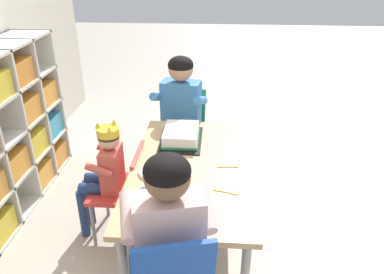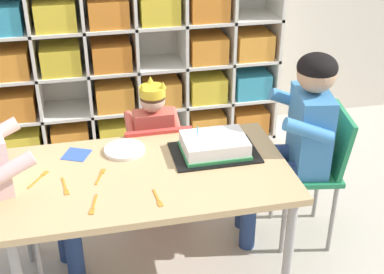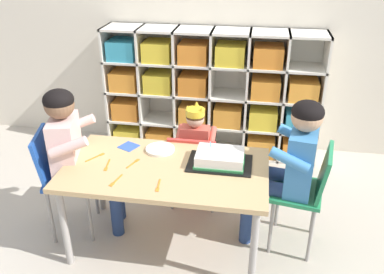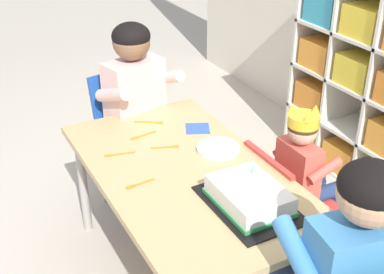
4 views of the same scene
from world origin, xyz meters
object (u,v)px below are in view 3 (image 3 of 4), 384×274
object	(u,v)px
adult_helper_seated	(75,147)
guest_at_table_side	(291,159)
fork_at_table_front_edge	(107,166)
fork_scattered_mid_table	(115,181)
classroom_chair_blue	(194,163)
child_with_crown	(196,141)
classroom_chair_adult_side	(61,172)
fork_near_cake_tray	(134,163)
paper_plate_stack	(160,149)
fork_beside_plate_stack	(96,157)
birthday_cake_on_tray	(220,159)
activity_table	(166,175)
fork_by_napkin	(158,186)
classroom_chair_guest_side	(307,188)

from	to	relation	value
adult_helper_seated	guest_at_table_side	world-z (taller)	adult_helper_seated
fork_at_table_front_edge	fork_scattered_mid_table	world-z (taller)	same
classroom_chair_blue	child_with_crown	xyz separation A→B (m)	(0.00, 0.11, 0.14)
child_with_crown	classroom_chair_adult_side	world-z (taller)	child_with_crown
fork_scattered_mid_table	fork_near_cake_tray	bearing A→B (deg)	1.48
classroom_chair_adult_side	fork_scattered_mid_table	distance (m)	0.56
paper_plate_stack	fork_beside_plate_stack	bearing A→B (deg)	-158.24
child_with_crown	birthday_cake_on_tray	size ratio (longest dim) A/B	2.03
classroom_chair_blue	birthday_cake_on_tray	bearing A→B (deg)	122.26
activity_table	child_with_crown	size ratio (longest dim) A/B	1.55
fork_scattered_mid_table	fork_beside_plate_stack	bearing A→B (deg)	53.21
fork_beside_plate_stack	birthday_cake_on_tray	bearing A→B (deg)	126.10
classroom_chair_blue	fork_by_napkin	size ratio (longest dim) A/B	4.92
classroom_chair_adult_side	guest_at_table_side	bearing A→B (deg)	-99.69
child_with_crown	fork_at_table_front_edge	distance (m)	0.78
birthday_cake_on_tray	fork_beside_plate_stack	world-z (taller)	birthday_cake_on_tray
classroom_chair_adult_side	fork_near_cake_tray	bearing A→B (deg)	-106.55
activity_table	fork_beside_plate_stack	distance (m)	0.48
adult_helper_seated	paper_plate_stack	xyz separation A→B (m)	(0.54, 0.14, -0.05)
classroom_chair_blue	fork_scattered_mid_table	distance (m)	0.79
activity_table	child_with_crown	bearing A→B (deg)	79.39
guest_at_table_side	fork_at_table_front_edge	world-z (taller)	guest_at_table_side
paper_plate_stack	fork_near_cake_tray	bearing A→B (deg)	-123.55
fork_near_cake_tray	adult_helper_seated	bearing A→B (deg)	-76.98
adult_helper_seated	fork_by_napkin	world-z (taller)	adult_helper_seated
activity_table	fork_beside_plate_stack	xyz separation A→B (m)	(-0.48, 0.05, 0.06)
child_with_crown	fork_by_napkin	world-z (taller)	child_with_crown
guest_at_table_side	birthday_cake_on_tray	size ratio (longest dim) A/B	2.58
birthday_cake_on_tray	fork_scattered_mid_table	world-z (taller)	birthday_cake_on_tray
guest_at_table_side	adult_helper_seated	bearing A→B (deg)	-76.91
child_with_crown	fork_near_cake_tray	world-z (taller)	child_with_crown
classroom_chair_guest_side	fork_scattered_mid_table	size ratio (longest dim) A/B	5.41
fork_beside_plate_stack	fork_near_cake_tray	xyz separation A→B (m)	(0.27, -0.04, 0.00)
classroom_chair_blue	fork_at_table_front_edge	distance (m)	0.73
adult_helper_seated	fork_at_table_front_edge	bearing A→B (deg)	-127.92
paper_plate_stack	fork_beside_plate_stack	xyz separation A→B (m)	(-0.39, -0.16, -0.01)
fork_beside_plate_stack	fork_scattered_mid_table	size ratio (longest dim) A/B	0.95
child_with_crown	fork_scattered_mid_table	xyz separation A→B (m)	(-0.36, -0.77, 0.09)
classroom_chair_adult_side	birthday_cake_on_tray	size ratio (longest dim) A/B	1.88
classroom_chair_adult_side	classroom_chair_guest_side	bearing A→B (deg)	-100.69
classroom_chair_adult_side	fork_near_cake_tray	size ratio (longest dim) A/B	6.10
classroom_chair_adult_side	adult_helper_seated	xyz separation A→B (m)	(0.12, 0.03, 0.19)
child_with_crown	fork_at_table_front_edge	size ratio (longest dim) A/B	5.93
activity_table	fork_at_table_front_edge	bearing A→B (deg)	-172.66
activity_table	fork_scattered_mid_table	world-z (taller)	fork_scattered_mid_table
classroom_chair_adult_side	birthday_cake_on_tray	xyz separation A→B (m)	(1.07, 0.06, 0.17)
activity_table	fork_by_napkin	world-z (taller)	fork_by_napkin
fork_beside_plate_stack	fork_at_table_front_edge	xyz separation A→B (m)	(0.11, -0.10, 0.00)
paper_plate_stack	classroom_chair_guest_side	bearing A→B (deg)	-4.31
activity_table	classroom_chair_blue	world-z (taller)	classroom_chair_blue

